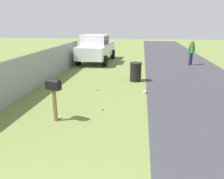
# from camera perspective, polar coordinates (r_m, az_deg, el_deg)

# --- Properties ---
(mailbox) EXTENTS (0.36, 0.52, 1.35)m
(mailbox) POSITION_cam_1_polar(r_m,az_deg,el_deg) (6.72, -15.20, 0.40)
(mailbox) COLOR brown
(mailbox) RESTS_ON ground
(pickup_truck) EXTENTS (5.15, 2.37, 2.09)m
(pickup_truck) POSITION_cam_1_polar(r_m,az_deg,el_deg) (16.79, -4.21, 10.96)
(pickup_truck) COLOR silver
(pickup_truck) RESTS_ON ground
(trash_bin) EXTENTS (0.61, 0.61, 0.98)m
(trash_bin) POSITION_cam_1_polar(r_m,az_deg,el_deg) (11.32, 6.26, 4.66)
(trash_bin) COLOR black
(trash_bin) RESTS_ON ground
(pedestrian) EXTENTS (0.30, 0.55, 1.76)m
(pedestrian) POSITION_cam_1_polar(r_m,az_deg,el_deg) (16.56, 20.26, 9.58)
(pedestrian) COLOR #2D3351
(pedestrian) RESTS_ON ground
(fence_section) EXTENTS (14.89, 0.07, 1.64)m
(fence_section) POSITION_cam_1_polar(r_m,az_deg,el_deg) (10.08, -21.25, 4.30)
(fence_section) COLOR #9EA3A8
(fence_section) RESTS_ON ground
(litter_can_far_scatter) EXTENTS (0.13, 0.09, 0.07)m
(litter_can_far_scatter) POSITION_cam_1_polar(r_m,az_deg,el_deg) (7.66, -2.72, -5.16)
(litter_can_far_scatter) COLOR silver
(litter_can_far_scatter) RESTS_ON ground
(litter_bag_near_hydrant) EXTENTS (0.14, 0.14, 0.14)m
(litter_bag_near_hydrant) POSITION_cam_1_polar(r_m,az_deg,el_deg) (9.48, 8.70, -0.61)
(litter_bag_near_hydrant) COLOR silver
(litter_bag_near_hydrant) RESTS_ON ground
(litter_bottle_by_mailbox) EXTENTS (0.21, 0.20, 0.07)m
(litter_bottle_by_mailbox) POSITION_cam_1_polar(r_m,az_deg,el_deg) (7.17, -14.03, -7.31)
(litter_bottle_by_mailbox) COLOR #B2D8BF
(litter_bottle_by_mailbox) RESTS_ON ground
(litter_can_midfield_a) EXTENTS (0.13, 0.10, 0.07)m
(litter_can_midfield_a) POSITION_cam_1_polar(r_m,az_deg,el_deg) (9.85, -3.98, 0.01)
(litter_can_midfield_a) COLOR silver
(litter_can_midfield_a) RESTS_ON ground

